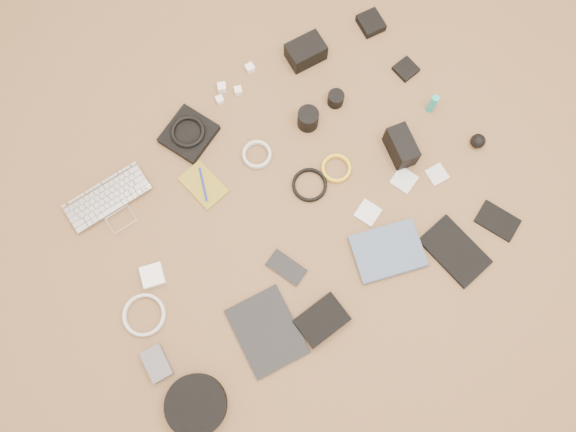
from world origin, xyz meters
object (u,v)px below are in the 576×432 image
headphone_case (196,405)px  paperback (396,275)px  laptop (114,208)px  tablet (267,331)px  phone (286,268)px  dslr_camera (306,52)px

headphone_case → paperback: 0.76m
laptop → tablet: 0.67m
phone → headphone_case: (-0.47, -0.21, 0.02)m
tablet → headphone_case: headphone_case is taller
laptop → dslr_camera: 0.88m
tablet → headphone_case: bearing=-161.3°
laptop → phone: bearing=-53.1°
laptop → tablet: bearing=-72.1°
headphone_case → laptop: bearing=82.3°
laptop → phone: laptop is taller
dslr_camera → phone: size_ratio=1.04×
laptop → headphone_case: 0.71m
tablet → phone: (0.17, 0.14, -0.00)m
dslr_camera → phone: (-0.49, -0.62, -0.03)m
dslr_camera → headphone_case: dslr_camera is taller
dslr_camera → tablet: 1.01m
phone → paperback: paperback is taller
phone → paperback: size_ratio=0.56×
phone → paperback: 0.37m
phone → headphone_case: 0.52m
dslr_camera → headphone_case: 1.27m
phone → laptop: bearing=106.1°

